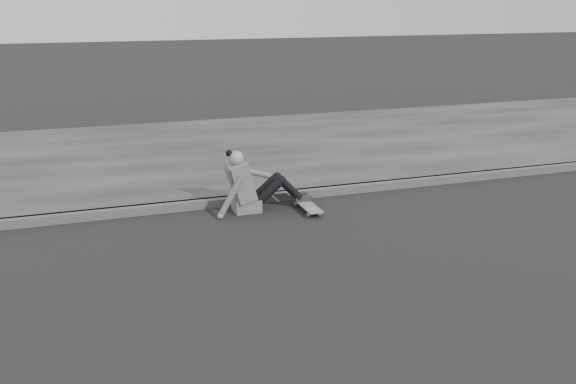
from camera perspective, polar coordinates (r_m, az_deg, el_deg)
name	(u,v)px	position (r m, az deg, el deg)	size (l,w,h in m)	color
ground	(551,239)	(8.49, 22.34, -3.87)	(80.00, 80.00, 0.00)	black
curb	(438,180)	(10.43, 13.21, 1.06)	(24.00, 0.16, 0.12)	#474747
sidewalk	(358,141)	(13.00, 6.21, 4.51)	(24.00, 6.00, 0.12)	#323232
skateboard	(307,205)	(8.88, 1.69, -1.19)	(0.20, 0.78, 0.09)	#989893
seated_woman	(251,185)	(8.80, -3.34, 0.59)	(1.38, 0.46, 0.88)	#5B5B5D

